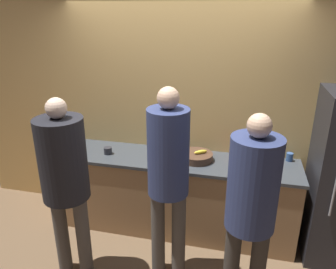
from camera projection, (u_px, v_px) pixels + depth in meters
ground_plane at (165, 245)px, 3.58m from camera, size 14.00×14.00×0.00m
wall_back at (179, 114)px, 3.72m from camera, size 5.20×0.06×2.60m
counter at (172, 193)px, 3.75m from camera, size 2.72×0.64×0.90m
person_left at (64, 172)px, 2.86m from camera, size 0.41×0.41×1.76m
person_center at (168, 169)px, 2.84m from camera, size 0.36×0.36×1.85m
person_right at (251, 201)px, 2.46m from camera, size 0.38×0.38×1.76m
fruit_bowl at (197, 156)px, 3.51m from camera, size 0.35×0.35×0.12m
utensil_crock at (248, 151)px, 3.58m from camera, size 0.11×0.11×0.30m
bottle_red at (234, 150)px, 3.56m from camera, size 0.07×0.07×0.23m
bottle_dark at (151, 151)px, 3.51m from camera, size 0.06×0.06×0.24m
bottle_clear at (162, 150)px, 3.56m from camera, size 0.08×0.08×0.21m
cup_black at (108, 151)px, 3.66m from camera, size 0.09×0.09×0.08m
cup_blue at (290, 157)px, 3.49m from camera, size 0.07×0.07×0.09m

